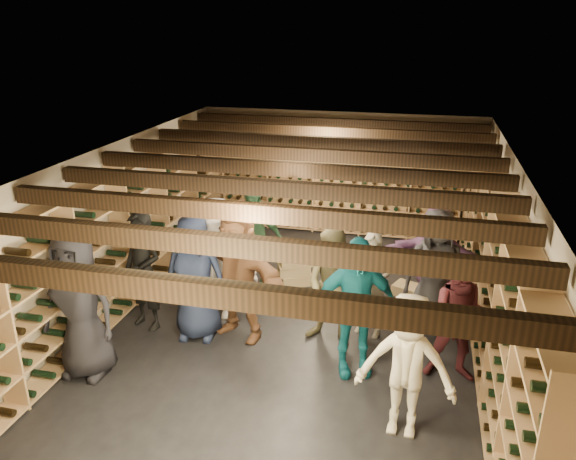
{
  "coord_description": "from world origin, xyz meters",
  "views": [
    {
      "loc": [
        1.58,
        -6.79,
        4.06
      ],
      "look_at": [
        -0.13,
        0.2,
        1.35
      ],
      "focal_mm": 35.0,
      "sensor_mm": 36.0,
      "label": 1
    }
  ],
  "objects_px": {
    "person_4": "(355,307)",
    "person_12": "(435,271)",
    "crate_loose": "(410,291)",
    "person_9": "(216,260)",
    "person_5": "(238,274)",
    "person_6": "(195,278)",
    "person_3": "(406,367)",
    "person_11": "(434,259)",
    "crate_stack_right": "(295,269)",
    "person_7": "(371,285)",
    "person_8": "(462,320)",
    "crate_stack_left": "(341,269)",
    "person_0": "(79,305)",
    "person_10": "(253,239)",
    "person_2": "(335,287)",
    "person_1": "(143,271)"
  },
  "relations": [
    {
      "from": "crate_loose",
      "to": "person_11",
      "type": "bearing_deg",
      "value": -49.14
    },
    {
      "from": "person_0",
      "to": "person_2",
      "type": "relative_size",
      "value": 1.14
    },
    {
      "from": "person_8",
      "to": "person_11",
      "type": "xyz_separation_m",
      "value": [
        -0.31,
        1.71,
        0.02
      ]
    },
    {
      "from": "person_5",
      "to": "person_0",
      "type": "bearing_deg",
      "value": -119.09
    },
    {
      "from": "crate_loose",
      "to": "person_6",
      "type": "xyz_separation_m",
      "value": [
        -2.77,
        -1.88,
        0.78
      ]
    },
    {
      "from": "person_9",
      "to": "person_12",
      "type": "distance_m",
      "value": 3.01
    },
    {
      "from": "person_5",
      "to": "person_9",
      "type": "relative_size",
      "value": 1.01
    },
    {
      "from": "person_4",
      "to": "person_9",
      "type": "bearing_deg",
      "value": 137.84
    },
    {
      "from": "person_2",
      "to": "person_5",
      "type": "distance_m",
      "value": 1.28
    },
    {
      "from": "person_6",
      "to": "crate_stack_left",
      "type": "bearing_deg",
      "value": 41.29
    },
    {
      "from": "person_6",
      "to": "person_7",
      "type": "xyz_separation_m",
      "value": [
        2.26,
        0.6,
        -0.13
      ]
    },
    {
      "from": "person_11",
      "to": "crate_loose",
      "type": "bearing_deg",
      "value": 143.96
    },
    {
      "from": "person_7",
      "to": "person_12",
      "type": "xyz_separation_m",
      "value": [
        0.82,
        0.38,
        0.13
      ]
    },
    {
      "from": "crate_loose",
      "to": "person_0",
      "type": "relative_size",
      "value": 0.27
    },
    {
      "from": "person_6",
      "to": "person_12",
      "type": "bearing_deg",
      "value": 10.67
    },
    {
      "from": "person_9",
      "to": "person_7",
      "type": "bearing_deg",
      "value": -10.5
    },
    {
      "from": "crate_stack_left",
      "to": "person_4",
      "type": "distance_m",
      "value": 2.32
    },
    {
      "from": "person_4",
      "to": "person_5",
      "type": "xyz_separation_m",
      "value": [
        -1.61,
        0.49,
        0.02
      ]
    },
    {
      "from": "person_2",
      "to": "person_11",
      "type": "relative_size",
      "value": 1.0
    },
    {
      "from": "person_12",
      "to": "person_8",
      "type": "bearing_deg",
      "value": -86.55
    },
    {
      "from": "person_3",
      "to": "person_10",
      "type": "height_order",
      "value": "person_10"
    },
    {
      "from": "person_2",
      "to": "person_9",
      "type": "height_order",
      "value": "person_9"
    },
    {
      "from": "person_3",
      "to": "person_12",
      "type": "relative_size",
      "value": 0.91
    },
    {
      "from": "person_6",
      "to": "person_8",
      "type": "distance_m",
      "value": 3.39
    },
    {
      "from": "person_3",
      "to": "person_8",
      "type": "relative_size",
      "value": 1.0
    },
    {
      "from": "person_3",
      "to": "person_4",
      "type": "bearing_deg",
      "value": 128.42
    },
    {
      "from": "person_3",
      "to": "person_5",
      "type": "relative_size",
      "value": 0.88
    },
    {
      "from": "person_7",
      "to": "person_5",
      "type": "bearing_deg",
      "value": -147.89
    },
    {
      "from": "crate_stack_left",
      "to": "crate_stack_right",
      "type": "bearing_deg",
      "value": 180.0
    },
    {
      "from": "person_8",
      "to": "person_7",
      "type": "bearing_deg",
      "value": 143.99
    },
    {
      "from": "crate_loose",
      "to": "person_6",
      "type": "distance_m",
      "value": 3.43
    },
    {
      "from": "crate_stack_left",
      "to": "person_12",
      "type": "relative_size",
      "value": 0.39
    },
    {
      "from": "crate_stack_left",
      "to": "person_10",
      "type": "xyz_separation_m",
      "value": [
        -1.35,
        -0.35,
        0.53
      ]
    },
    {
      "from": "crate_loose",
      "to": "person_9",
      "type": "xyz_separation_m",
      "value": [
        -2.67,
        -1.33,
        0.81
      ]
    },
    {
      "from": "person_0",
      "to": "person_7",
      "type": "bearing_deg",
      "value": 28.77
    },
    {
      "from": "person_4",
      "to": "person_12",
      "type": "xyz_separation_m",
      "value": [
        0.92,
        1.31,
        -0.02
      ]
    },
    {
      "from": "person_1",
      "to": "person_7",
      "type": "xyz_separation_m",
      "value": [
        3.04,
        0.52,
        -0.11
      ]
    },
    {
      "from": "person_11",
      "to": "person_3",
      "type": "bearing_deg",
      "value": -82.37
    },
    {
      "from": "person_0",
      "to": "person_2",
      "type": "bearing_deg",
      "value": 27.22
    },
    {
      "from": "person_1",
      "to": "person_5",
      "type": "relative_size",
      "value": 0.94
    },
    {
      "from": "person_7",
      "to": "person_0",
      "type": "bearing_deg",
      "value": -134.26
    },
    {
      "from": "crate_loose",
      "to": "person_1",
      "type": "height_order",
      "value": "person_1"
    },
    {
      "from": "person_4",
      "to": "crate_stack_right",
      "type": "bearing_deg",
      "value": 99.88
    },
    {
      "from": "crate_stack_right",
      "to": "person_9",
      "type": "bearing_deg",
      "value": -121.88
    },
    {
      "from": "crate_stack_right",
      "to": "person_9",
      "type": "relative_size",
      "value": 0.33
    },
    {
      "from": "person_12",
      "to": "crate_loose",
      "type": "bearing_deg",
      "value": 97.47
    },
    {
      "from": "crate_stack_right",
      "to": "person_7",
      "type": "xyz_separation_m",
      "value": [
        1.33,
        -1.28,
        0.48
      ]
    },
    {
      "from": "crate_loose",
      "to": "person_0",
      "type": "xyz_separation_m",
      "value": [
        -3.75,
        -3.01,
        0.84
      ]
    },
    {
      "from": "person_12",
      "to": "person_5",
      "type": "bearing_deg",
      "value": -173.4
    },
    {
      "from": "person_5",
      "to": "person_6",
      "type": "relative_size",
      "value": 1.05
    }
  ]
}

